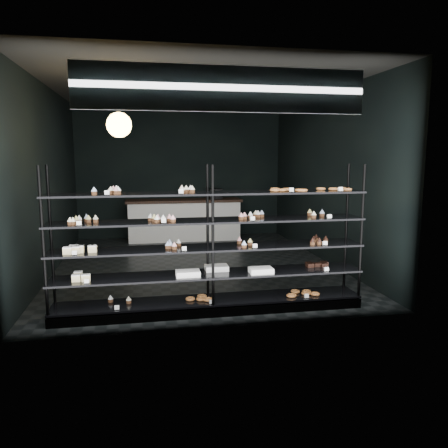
% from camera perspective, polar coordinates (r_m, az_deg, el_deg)
% --- Properties ---
extents(room, '(5.01, 6.01, 3.20)m').
position_cam_1_polar(room, '(7.93, -3.85, 5.90)').
color(room, black).
rests_on(room, ground).
extents(display_shelf, '(4.00, 0.50, 1.91)m').
position_cam_1_polar(display_shelf, '(5.65, -2.03, -5.30)').
color(display_shelf, black).
rests_on(display_shelf, room).
extents(signage, '(3.30, 0.05, 0.50)m').
position_cam_1_polar(signage, '(5.07, 0.03, 17.22)').
color(signage, '#110E46').
rests_on(signage, room).
extents(pendant_lamp, '(0.35, 0.35, 0.91)m').
position_cam_1_polar(pendant_lamp, '(6.55, -13.55, 12.48)').
color(pendant_lamp, black).
rests_on(pendant_lamp, room).
extents(service_counter, '(2.73, 0.65, 1.23)m').
position_cam_1_polar(service_counter, '(10.52, -5.16, 0.63)').
color(service_counter, white).
rests_on(service_counter, room).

